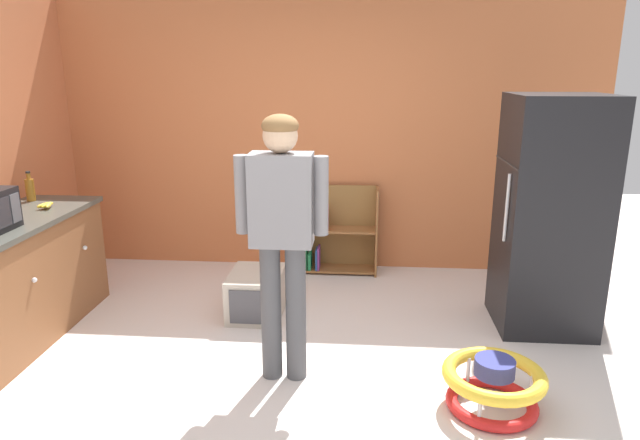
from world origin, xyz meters
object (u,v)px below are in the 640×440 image
at_px(standing_person, 282,225).
at_px(white_cup, 9,206).
at_px(pet_carrier, 256,294).
at_px(refrigerator, 550,215).
at_px(bookshelf, 331,234).
at_px(baby_walker, 493,384).
at_px(banana_bunch, 47,205).
at_px(amber_bottle, 30,189).

distance_m(standing_person, white_cup, 2.29).
distance_m(standing_person, pet_carrier, 1.31).
bearing_deg(pet_carrier, refrigerator, 0.27).
xyz_separation_m(bookshelf, standing_person, (-0.18, -2.02, 0.66)).
relative_size(standing_person, baby_walker, 2.82).
relative_size(refrigerator, white_cup, 18.74).
distance_m(refrigerator, pet_carrier, 2.37).
bearing_deg(banana_bunch, standing_person, -21.75).
height_order(amber_bottle, white_cup, amber_bottle).
bearing_deg(banana_bunch, pet_carrier, 5.17).
height_order(baby_walker, pet_carrier, pet_carrier).
height_order(refrigerator, baby_walker, refrigerator).
relative_size(bookshelf, white_cup, 8.95).
xyz_separation_m(refrigerator, amber_bottle, (-4.13, 0.08, 0.11)).
xyz_separation_m(banana_bunch, amber_bottle, (-0.27, 0.24, 0.07)).
distance_m(refrigerator, baby_walker, 1.53).
bearing_deg(banana_bunch, amber_bottle, 138.59).
relative_size(refrigerator, pet_carrier, 3.22).
relative_size(pet_carrier, amber_bottle, 2.24).
distance_m(amber_bottle, white_cup, 0.37).
height_order(baby_walker, white_cup, white_cup).
height_order(bookshelf, white_cup, white_cup).
xyz_separation_m(pet_carrier, white_cup, (-1.83, -0.27, 0.77)).
bearing_deg(amber_bottle, refrigerator, -1.17).
height_order(bookshelf, pet_carrier, bookshelf).
distance_m(pet_carrier, amber_bottle, 2.05).
relative_size(refrigerator, bookshelf, 2.09).
height_order(bookshelf, baby_walker, bookshelf).
height_order(refrigerator, white_cup, refrigerator).
relative_size(banana_bunch, white_cup, 1.64).
xyz_separation_m(baby_walker, amber_bottle, (-3.51, 1.29, 0.84)).
relative_size(standing_person, white_cup, 17.92).
bearing_deg(banana_bunch, bookshelf, 29.92).
bearing_deg(baby_walker, refrigerator, 62.91).
bearing_deg(standing_person, bookshelf, 84.94).
relative_size(baby_walker, white_cup, 6.36).
bearing_deg(bookshelf, refrigerator, -32.12).
bearing_deg(baby_walker, banana_bunch, 162.13).
bearing_deg(refrigerator, baby_walker, -117.09).
bearing_deg(banana_bunch, refrigerator, 2.31).
relative_size(bookshelf, standing_person, 0.50).
distance_m(refrigerator, white_cup, 4.09).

